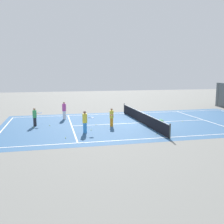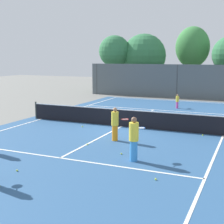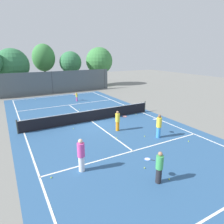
# 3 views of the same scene
# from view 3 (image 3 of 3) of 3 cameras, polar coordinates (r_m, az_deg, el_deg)

# --- Properties ---
(ground_plane) EXTENTS (80.00, 80.00, 0.00)m
(ground_plane) POSITION_cam_3_polar(r_m,az_deg,el_deg) (17.72, -5.94, -2.58)
(ground_plane) COLOR slate
(court_surface) EXTENTS (13.00, 25.00, 0.01)m
(court_surface) POSITION_cam_3_polar(r_m,az_deg,el_deg) (17.71, -5.94, -2.57)
(court_surface) COLOR #2D5684
(court_surface) RESTS_ON ground_plane
(tennis_net) EXTENTS (11.90, 0.10, 1.10)m
(tennis_net) POSITION_cam_3_polar(r_m,az_deg,el_deg) (17.55, -5.99, -1.01)
(tennis_net) COLOR #333833
(tennis_net) RESTS_ON ground_plane
(perimeter_fence) EXTENTS (18.00, 0.12, 3.20)m
(perimeter_fence) POSITION_cam_3_polar(r_m,az_deg,el_deg) (30.42, -16.67, 8.03)
(perimeter_fence) COLOR #515B60
(perimeter_fence) RESTS_ON ground_plane
(tree_0) EXTENTS (4.81, 4.81, 6.41)m
(tree_0) POSITION_cam_3_polar(r_m,az_deg,el_deg) (33.55, -26.54, 11.88)
(tree_0) COLOR brown
(tree_0) RESTS_ON ground_plane
(tree_1) EXTENTS (3.70, 3.22, 7.17)m
(tree_1) POSITION_cam_3_polar(r_m,az_deg,el_deg) (36.01, -18.91, 14.42)
(tree_1) COLOR brown
(tree_1) RESTS_ON ground_plane
(tree_2) EXTENTS (3.68, 3.68, 5.99)m
(tree_2) POSITION_cam_3_polar(r_m,az_deg,el_deg) (35.61, -11.74, 13.65)
(tree_2) COLOR brown
(tree_2) RESTS_ON ground_plane
(tree_4) EXTENTS (4.73, 4.73, 6.69)m
(tree_4) POSITION_cam_3_polar(r_m,az_deg,el_deg) (36.96, -3.68, 14.34)
(tree_4) COLOR brown
(tree_4) RESTS_ON ground_plane
(player_0) EXTENTS (0.41, 0.82, 1.09)m
(player_0) POSITION_cam_3_polar(r_m,az_deg,el_deg) (25.11, -10.10, 4.38)
(player_0) COLOR #D14799
(player_0) RESTS_ON ground_plane
(player_1) EXTENTS (0.92, 0.49, 1.58)m
(player_1) POSITION_cam_3_polar(r_m,az_deg,el_deg) (15.26, 1.65, -2.46)
(player_1) COLOR orange
(player_1) RESTS_ON ground_plane
(player_2) EXTENTS (0.38, 0.38, 1.77)m
(player_2) POSITION_cam_3_polar(r_m,az_deg,el_deg) (10.31, -8.80, -12.01)
(player_2) COLOR silver
(player_2) RESTS_ON ground_plane
(player_3) EXTENTS (0.46, 0.95, 1.71)m
(player_3) POSITION_cam_3_polar(r_m,az_deg,el_deg) (14.39, 13.20, -3.85)
(player_3) COLOR #388CD8
(player_3) RESTS_ON ground_plane
(player_4) EXTENTS (0.75, 0.85, 1.59)m
(player_4) POSITION_cam_3_polar(r_m,az_deg,el_deg) (9.66, 13.26, -15.01)
(player_4) COLOR #232328
(player_4) RESTS_ON ground_plane
(ball_crate) EXTENTS (0.39, 0.30, 0.43)m
(ball_crate) POSITION_cam_3_polar(r_m,az_deg,el_deg) (19.35, -5.39, -0.32)
(ball_crate) COLOR green
(ball_crate) RESTS_ON ground_plane
(tennis_ball_0) EXTENTS (0.07, 0.07, 0.07)m
(tennis_ball_0) POSITION_cam_3_polar(r_m,az_deg,el_deg) (14.16, 1.30, -7.43)
(tennis_ball_0) COLOR #CCE533
(tennis_ball_0) RESTS_ON ground_plane
(tennis_ball_1) EXTENTS (0.07, 0.07, 0.07)m
(tennis_ball_1) POSITION_cam_3_polar(r_m,az_deg,el_deg) (14.62, 20.99, -7.80)
(tennis_ball_1) COLOR #CCE533
(tennis_ball_1) RESTS_ON ground_plane
(tennis_ball_2) EXTENTS (0.07, 0.07, 0.07)m
(tennis_ball_2) POSITION_cam_3_polar(r_m,az_deg,el_deg) (19.11, -23.12, -2.33)
(tennis_ball_2) COLOR #CCE533
(tennis_ball_2) RESTS_ON ground_plane
(tennis_ball_3) EXTENTS (0.07, 0.07, 0.07)m
(tennis_ball_3) POSITION_cam_3_polar(r_m,az_deg,el_deg) (21.36, -9.33, 0.75)
(tennis_ball_3) COLOR #CCE533
(tennis_ball_3) RESTS_ON ground_plane
(tennis_ball_4) EXTENTS (0.07, 0.07, 0.07)m
(tennis_ball_4) POSITION_cam_3_polar(r_m,az_deg,el_deg) (16.15, -10.90, -4.62)
(tennis_ball_4) COLOR #CCE533
(tennis_ball_4) RESTS_ON ground_plane
(tennis_ball_5) EXTENTS (0.07, 0.07, 0.07)m
(tennis_ball_5) POSITION_cam_3_polar(r_m,az_deg,el_deg) (19.53, 6.88, -0.67)
(tennis_ball_5) COLOR #CCE533
(tennis_ball_5) RESTS_ON ground_plane
(tennis_ball_6) EXTENTS (0.07, 0.07, 0.07)m
(tennis_ball_6) POSITION_cam_3_polar(r_m,az_deg,el_deg) (27.24, -20.97, 3.31)
(tennis_ball_6) COLOR #CCE533
(tennis_ball_6) RESTS_ON ground_plane
(tennis_ball_7) EXTENTS (0.07, 0.07, 0.07)m
(tennis_ball_7) POSITION_cam_3_polar(r_m,az_deg,el_deg) (10.54, -16.95, -17.43)
(tennis_ball_7) COLOR #CCE533
(tennis_ball_7) RESTS_ON ground_plane
(tennis_ball_8) EXTENTS (0.07, 0.07, 0.07)m
(tennis_ball_8) POSITION_cam_3_polar(r_m,az_deg,el_deg) (10.95, 9.28, -15.47)
(tennis_ball_8) COLOR #CCE533
(tennis_ball_8) RESTS_ON ground_plane
(tennis_ball_9) EXTENTS (0.07, 0.07, 0.07)m
(tennis_ball_9) POSITION_cam_3_polar(r_m,az_deg,el_deg) (14.65, 9.31, -6.81)
(tennis_ball_9) COLOR #CCE533
(tennis_ball_9) RESTS_ON ground_plane
(tennis_ball_10) EXTENTS (0.07, 0.07, 0.07)m
(tennis_ball_10) POSITION_cam_3_polar(r_m,az_deg,el_deg) (10.38, 15.99, -17.92)
(tennis_ball_10) COLOR #CCE533
(tennis_ball_10) RESTS_ON ground_plane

